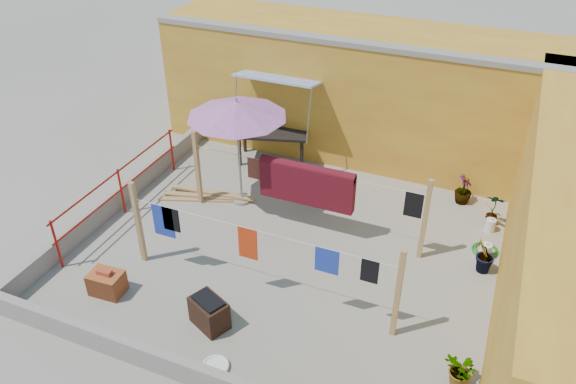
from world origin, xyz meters
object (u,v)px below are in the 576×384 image
(brazier, at_px, (209,312))
(plant_back_a, at_px, (323,186))
(brick_stack, at_px, (107,283))
(patio_umbrella, at_px, (237,110))
(green_hose, at_px, (485,250))
(outdoor_table, at_px, (272,133))
(white_basin, at_px, (215,366))
(water_jug_a, at_px, (485,251))
(water_jug_b, at_px, (490,225))

(brazier, height_order, plant_back_a, plant_back_a)
(brick_stack, bearing_deg, brazier, 0.61)
(patio_umbrella, distance_m, green_hose, 5.81)
(outdoor_table, relative_size, brazier, 2.55)
(patio_umbrella, relative_size, brick_stack, 4.46)
(white_basin, distance_m, plant_back_a, 5.18)
(patio_umbrella, distance_m, plant_back_a, 2.67)
(patio_umbrella, bearing_deg, water_jug_a, 1.06)
(green_hose, bearing_deg, brazier, -136.76)
(water_jug_b, bearing_deg, white_basin, -123.65)
(patio_umbrella, xyz_separation_m, white_basin, (1.74, -4.38, -2.25))
(brazier, bearing_deg, plant_back_a, 83.94)
(white_basin, relative_size, green_hose, 0.83)
(patio_umbrella, xyz_separation_m, brazier, (1.20, -3.59, -2.00))
(water_jug_b, relative_size, green_hose, 0.61)
(outdoor_table, bearing_deg, green_hose, -17.39)
(water_jug_a, bearing_deg, brick_stack, -149.36)
(patio_umbrella, relative_size, green_hose, 5.24)
(white_basin, xyz_separation_m, water_jug_a, (3.61, 4.48, 0.12))
(outdoor_table, relative_size, green_hose, 3.68)
(patio_umbrella, height_order, outdoor_table, patio_umbrella)
(green_hose, bearing_deg, brick_stack, -147.99)
(brazier, xyz_separation_m, water_jug_b, (4.15, 4.64, -0.14))
(brick_stack, relative_size, water_jug_b, 1.91)
(water_jug_b, distance_m, green_hose, 0.75)
(green_hose, relative_size, plant_back_a, 0.73)
(patio_umbrella, relative_size, brazier, 3.63)
(brazier, relative_size, plant_back_a, 1.05)
(outdoor_table, xyz_separation_m, water_jug_b, (5.48, -0.98, -0.61))
(outdoor_table, relative_size, water_jug_a, 5.41)
(brazier, xyz_separation_m, plant_back_a, (0.47, 4.38, 0.08))
(brazier, distance_m, water_jug_a, 5.55)
(plant_back_a, bearing_deg, water_jug_a, -10.66)
(outdoor_table, distance_m, brick_stack, 5.72)
(outdoor_table, distance_m, white_basin, 6.70)
(brazier, height_order, water_jug_a, brazier)
(brick_stack, bearing_deg, green_hose, 32.01)
(brick_stack, xyz_separation_m, plant_back_a, (2.59, 4.41, 0.14))
(brick_stack, xyz_separation_m, green_hose, (6.27, 3.92, -0.19))
(brazier, bearing_deg, white_basin, -55.79)
(water_jug_b, bearing_deg, green_hose, -90.00)
(patio_umbrella, bearing_deg, brick_stack, -104.31)
(brick_stack, bearing_deg, white_basin, -16.03)
(outdoor_table, distance_m, plant_back_a, 2.21)
(white_basin, height_order, water_jug_b, water_jug_b)
(outdoor_table, relative_size, plant_back_a, 2.69)
(brick_stack, bearing_deg, plant_back_a, 59.54)
(water_jug_b, bearing_deg, brick_stack, -143.39)
(water_jug_b, bearing_deg, plant_back_a, -176.09)
(outdoor_table, xyz_separation_m, brick_stack, (-0.80, -5.64, -0.53))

